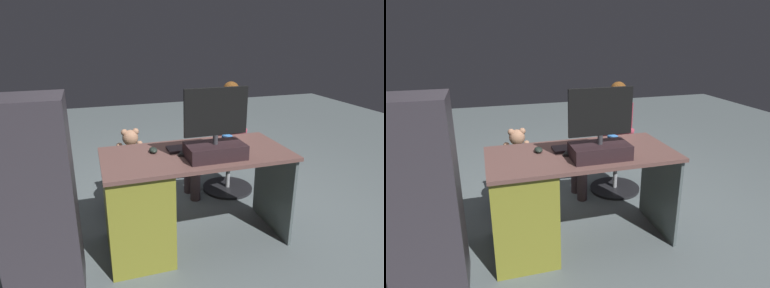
{
  "view_description": "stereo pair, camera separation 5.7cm",
  "coord_description": "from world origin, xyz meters",
  "views": [
    {
      "loc": [
        0.73,
        2.55,
        1.61
      ],
      "look_at": [
        -0.07,
        0.02,
        0.7
      ],
      "focal_mm": 31.48,
      "sensor_mm": 36.0,
      "label": 1
    },
    {
      "loc": [
        0.68,
        2.57,
        1.61
      ],
      "look_at": [
        -0.07,
        0.02,
        0.7
      ],
      "focal_mm": 31.48,
      "sensor_mm": 36.0,
      "label": 2
    }
  ],
  "objects": [
    {
      "name": "computer_mouse",
      "position": [
        0.3,
        0.24,
        0.77
      ],
      "size": [
        0.06,
        0.1,
        0.04
      ],
      "primitive_type": "ellipsoid",
      "color": "black",
      "rests_on": "desk"
    },
    {
      "name": "ground_plane",
      "position": [
        0.0,
        0.0,
        0.0
      ],
      "size": [
        10.0,
        10.0,
        0.0
      ],
      "primitive_type": "plane",
      "color": "#515B5D"
    },
    {
      "name": "desk",
      "position": [
        0.36,
        0.34,
        0.4
      ],
      "size": [
        1.39,
        0.67,
        0.75
      ],
      "color": "brown",
      "rests_on": "ground_plane"
    },
    {
      "name": "teddy_bear",
      "position": [
        0.4,
        -0.36,
        0.59
      ],
      "size": [
        0.24,
        0.24,
        0.34
      ],
      "color": "#986C52",
      "rests_on": "office_chair_teddy"
    },
    {
      "name": "visitor_chair",
      "position": [
        -0.6,
        -0.43,
        0.25
      ],
      "size": [
        0.52,
        0.52,
        0.44
      ],
      "color": "black",
      "rests_on": "ground_plane"
    },
    {
      "name": "cup",
      "position": [
        -0.26,
        0.29,
        0.8
      ],
      "size": [
        0.08,
        0.08,
        0.09
      ],
      "primitive_type": "cylinder",
      "color": "#3372BF",
      "rests_on": "desk"
    },
    {
      "name": "keyboard",
      "position": [
        -0.01,
        0.25,
        0.76
      ],
      "size": [
        0.42,
        0.14,
        0.02
      ],
      "primitive_type": "cube",
      "color": "black",
      "rests_on": "desk"
    },
    {
      "name": "tv_remote",
      "position": [
        0.09,
        0.33,
        0.76
      ],
      "size": [
        0.12,
        0.15,
        0.02
      ],
      "primitive_type": "cube",
      "rotation": [
        0.0,
        0.0,
        -0.57
      ],
      "color": "black",
      "rests_on": "desk"
    },
    {
      "name": "equipment_rack",
      "position": [
        1.08,
        0.57,
        0.63
      ],
      "size": [
        0.44,
        0.36,
        1.27
      ],
      "primitive_type": "cube",
      "color": "#302C32",
      "rests_on": "ground_plane"
    },
    {
      "name": "office_chair_teddy",
      "position": [
        0.4,
        -0.35,
        0.25
      ],
      "size": [
        0.53,
        0.53,
        0.44
      ],
      "color": "black",
      "rests_on": "ground_plane"
    },
    {
      "name": "person",
      "position": [
        -0.51,
        -0.42,
        0.66
      ],
      "size": [
        0.58,
        0.51,
        1.14
      ],
      "color": "maroon",
      "rests_on": "ground_plane"
    },
    {
      "name": "monitor",
      "position": [
        -0.09,
        0.48,
        0.88
      ],
      "size": [
        0.45,
        0.24,
        0.5
      ],
      "color": "black",
      "rests_on": "desk"
    }
  ]
}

